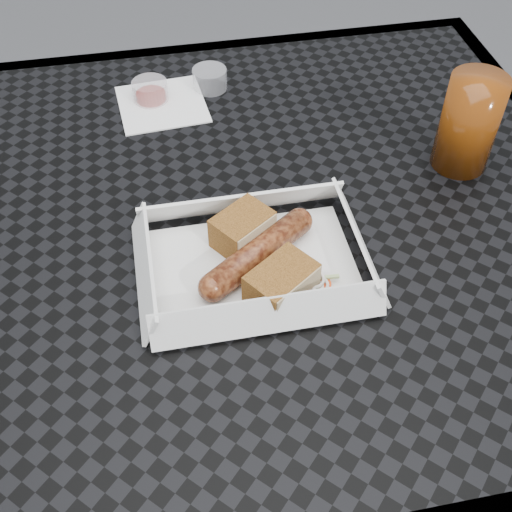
{
  "coord_description": "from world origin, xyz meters",
  "views": [
    {
      "loc": [
        -0.14,
        -0.55,
        1.28
      ],
      "look_at": [
        -0.05,
        -0.1,
        0.78
      ],
      "focal_mm": 45.0,
      "sensor_mm": 36.0,
      "label": 1
    }
  ],
  "objects_px": {
    "drink_glass": "(469,123)",
    "food_tray": "(254,266)",
    "patio_table": "(279,250)",
    "bratwurst": "(258,253)"
  },
  "relations": [
    {
      "from": "patio_table",
      "to": "food_tray",
      "type": "bearing_deg",
      "value": -119.03
    },
    {
      "from": "patio_table",
      "to": "food_tray",
      "type": "height_order",
      "value": "food_tray"
    },
    {
      "from": "food_tray",
      "to": "bratwurst",
      "type": "bearing_deg",
      "value": 36.61
    },
    {
      "from": "food_tray",
      "to": "drink_glass",
      "type": "distance_m",
      "value": 0.32
    },
    {
      "from": "food_tray",
      "to": "drink_glass",
      "type": "relative_size",
      "value": 1.78
    },
    {
      "from": "patio_table",
      "to": "bratwurst",
      "type": "relative_size",
      "value": 5.65
    },
    {
      "from": "food_tray",
      "to": "bratwurst",
      "type": "relative_size",
      "value": 1.55
    },
    {
      "from": "bratwurst",
      "to": "drink_glass",
      "type": "bearing_deg",
      "value": 23.36
    },
    {
      "from": "bratwurst",
      "to": "drink_glass",
      "type": "distance_m",
      "value": 0.32
    },
    {
      "from": "drink_glass",
      "to": "food_tray",
      "type": "bearing_deg",
      "value": -156.41
    }
  ]
}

